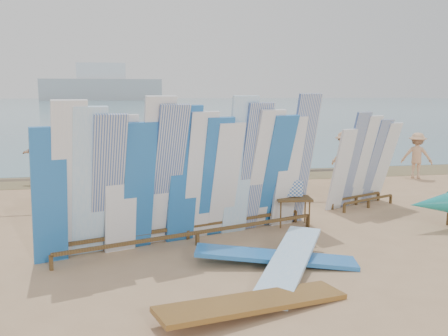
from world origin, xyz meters
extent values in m
plane|color=tan|center=(0.00, 0.00, 0.00)|extent=(160.00, 160.00, 0.00)
cube|color=slate|center=(0.00, 128.00, 0.00)|extent=(320.00, 240.00, 0.02)
cube|color=olive|center=(0.00, 7.20, 0.00)|extent=(40.00, 2.60, 0.01)
cube|color=#999EA3|center=(-12.00, 180.00, 4.02)|extent=(45.00, 8.00, 8.00)
cube|color=silver|center=(-12.00, 180.00, 11.02)|extent=(18.00, 6.00, 6.00)
cube|color=gray|center=(0.00, 3.00, 0.80)|extent=(12.00, 0.06, 0.06)
cube|color=gray|center=(-2.00, 3.00, 0.45)|extent=(0.08, 0.08, 0.90)
cube|color=gray|center=(0.00, 3.00, 0.45)|extent=(0.08, 0.08, 0.90)
cube|color=gray|center=(2.00, 3.00, 0.45)|extent=(0.08, 0.08, 0.90)
cube|color=gray|center=(4.00, 3.00, 0.45)|extent=(0.08, 0.08, 0.90)
cube|color=gray|center=(6.00, 3.00, 0.45)|extent=(0.08, 0.08, 0.90)
cube|color=brown|center=(0.76, -0.29, 0.25)|extent=(5.02, 1.67, 0.06)
cube|color=brown|center=(0.62, 0.14, 0.25)|extent=(5.02, 1.67, 0.06)
cube|color=blue|center=(-1.75, -0.86, 1.17)|extent=(0.68, 0.65, 2.34)
cube|color=white|center=(-1.45, -0.76, 1.38)|extent=(0.78, 0.96, 2.76)
cube|color=#99CDF6|center=(-1.14, -0.67, 1.33)|extent=(0.78, 0.94, 2.65)
cube|color=silver|center=(-0.84, -0.57, 1.26)|extent=(0.80, 1.00, 2.53)
cube|color=white|center=(-0.61, -0.49, 1.25)|extent=(0.69, 0.66, 2.50)
cube|color=blue|center=(-0.30, -0.40, 1.18)|extent=(0.72, 0.77, 2.37)
cube|color=white|center=(0.00, -0.30, 1.41)|extent=(0.78, 0.95, 2.81)
cube|color=silver|center=(0.23, -0.22, 1.34)|extent=(0.82, 1.06, 2.67)
cube|color=blue|center=(0.53, -0.12, 1.32)|extent=(0.71, 0.74, 2.64)
cube|color=white|center=(0.84, -0.03, 1.26)|extent=(0.73, 0.79, 2.53)
cube|color=blue|center=(1.15, 0.07, 1.21)|extent=(0.73, 0.80, 2.42)
cube|color=white|center=(1.37, 0.15, 1.15)|extent=(0.73, 0.81, 2.31)
cube|color=#99CDF6|center=(1.68, 0.24, 1.40)|extent=(0.71, 0.72, 2.81)
cube|color=silver|center=(1.98, 0.34, 1.34)|extent=(0.75, 0.84, 2.68)
cube|color=white|center=(2.21, 0.42, 1.27)|extent=(0.78, 0.95, 2.54)
cube|color=blue|center=(2.52, 0.51, 1.21)|extent=(0.79, 0.97, 2.43)
cube|color=white|center=(2.82, 0.61, 1.19)|extent=(0.70, 0.69, 2.39)
cube|color=silver|center=(3.13, 0.71, 1.42)|extent=(0.73, 0.80, 2.85)
cube|color=brown|center=(5.36, 1.85, 0.22)|extent=(1.64, 0.75, 0.05)
cube|color=brown|center=(5.21, 2.21, 0.22)|extent=(1.64, 0.75, 0.05)
cube|color=white|center=(4.53, 1.71, 1.01)|extent=(0.65, 0.67, 2.02)
cube|color=silver|center=(4.91, 1.87, 1.21)|extent=(0.70, 0.80, 2.41)
cube|color=white|center=(5.29, 2.04, 1.16)|extent=(0.71, 0.81, 2.32)
cube|color=silver|center=(5.68, 2.20, 1.11)|extent=(0.72, 0.83, 2.22)
cube|color=white|center=(5.99, 2.34, 1.06)|extent=(0.72, 0.84, 2.12)
cone|color=teal|center=(5.72, -0.20, 0.57)|extent=(1.10, 0.56, 0.50)
cube|color=brown|center=(2.98, 0.69, 0.60)|extent=(0.81, 0.62, 0.04)
cube|color=white|center=(2.98, 0.69, 0.82)|extent=(0.40, 0.07, 0.35)
cube|color=brown|center=(1.14, -3.15, 0.00)|extent=(2.74, 1.33, 0.25)
cube|color=#99CDF6|center=(2.02, -1.94, 0.00)|extent=(1.87, 2.59, 0.39)
cube|color=blue|center=(1.92, -1.52, 0.00)|extent=(2.75, 1.17, 0.27)
cube|color=red|center=(-0.46, 4.08, 0.34)|extent=(0.78, 0.76, 0.05)
cube|color=red|center=(-0.32, 4.29, 0.64)|extent=(0.58, 0.47, 0.58)
cube|color=red|center=(0.44, 4.13, 0.30)|extent=(0.68, 0.66, 0.05)
cube|color=red|center=(0.33, 4.33, 0.56)|extent=(0.53, 0.38, 0.52)
cube|color=red|center=(1.76, 3.65, 0.59)|extent=(0.58, 0.86, 0.59)
cube|color=red|center=(1.72, 3.97, 0.96)|extent=(0.50, 0.24, 0.37)
imported|color=beige|center=(2.26, 6.30, 0.82)|extent=(1.52, 1.28, 1.63)
imported|color=tan|center=(8.96, 5.45, 0.77)|extent=(1.05, 0.91, 1.54)
imported|color=tan|center=(-1.88, 5.21, 0.88)|extent=(1.22, 0.98, 1.76)
imported|color=beige|center=(3.09, 4.22, 0.85)|extent=(0.67, 0.91, 1.70)
imported|color=beige|center=(-2.97, 6.76, 0.92)|extent=(1.76, 0.71, 1.85)
imported|color=tan|center=(1.97, 4.49, 0.89)|extent=(0.96, 0.69, 1.79)
imported|color=tan|center=(6.18, 5.07, 0.83)|extent=(0.74, 1.16, 1.67)
imported|color=#8C6042|center=(3.08, 6.01, 0.79)|extent=(0.65, 0.60, 1.58)
camera|label=1|loc=(-0.35, -8.84, 2.85)|focal=38.00mm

